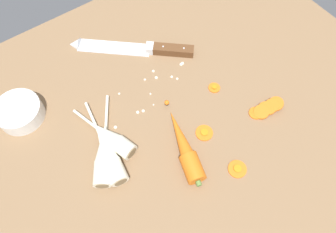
{
  "coord_description": "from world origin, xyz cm",
  "views": [
    {
      "loc": [
        -20.06,
        -30.17,
        66.2
      ],
      "look_at": [
        0.0,
        -2.0,
        1.5
      ],
      "focal_mm": 32.83,
      "sensor_mm": 36.0,
      "label": 1
    }
  ],
  "objects_px": {
    "carrot_slice_stray_near": "(237,169)",
    "chefs_knife": "(129,48)",
    "parsnip_mid_right": "(112,138)",
    "carrot_slice_stack": "(267,108)",
    "carrot_slice_stray_far": "(204,133)",
    "prep_bowl": "(19,112)",
    "parsnip_front": "(108,153)",
    "whole_carrot": "(184,147)",
    "carrot_slice_stray_mid": "(214,87)",
    "parsnip_mid_left": "(104,153)"
  },
  "relations": [
    {
      "from": "carrot_slice_stray_mid",
      "to": "prep_bowl",
      "type": "distance_m",
      "value": 0.48
    },
    {
      "from": "prep_bowl",
      "to": "parsnip_mid_right",
      "type": "bearing_deg",
      "value": -52.22
    },
    {
      "from": "carrot_slice_stack",
      "to": "carrot_slice_stray_far",
      "type": "distance_m",
      "value": 0.17
    },
    {
      "from": "chefs_knife",
      "to": "carrot_slice_stray_near",
      "type": "distance_m",
      "value": 0.43
    },
    {
      "from": "carrot_slice_stray_far",
      "to": "carrot_slice_stray_near",
      "type": "bearing_deg",
      "value": -87.74
    },
    {
      "from": "carrot_slice_stray_mid",
      "to": "parsnip_front",
      "type": "bearing_deg",
      "value": -178.96
    },
    {
      "from": "chefs_knife",
      "to": "carrot_slice_stray_near",
      "type": "bearing_deg",
      "value": -88.27
    },
    {
      "from": "parsnip_front",
      "to": "parsnip_mid_right",
      "type": "height_order",
      "value": "same"
    },
    {
      "from": "whole_carrot",
      "to": "parsnip_mid_right",
      "type": "relative_size",
      "value": 1.16
    },
    {
      "from": "parsnip_front",
      "to": "parsnip_mid_left",
      "type": "height_order",
      "value": "same"
    },
    {
      "from": "carrot_slice_stray_mid",
      "to": "chefs_knife",
      "type": "bearing_deg",
      "value": 114.88
    },
    {
      "from": "parsnip_front",
      "to": "parsnip_mid_left",
      "type": "relative_size",
      "value": 1.1
    },
    {
      "from": "whole_carrot",
      "to": "carrot_slice_stray_mid",
      "type": "distance_m",
      "value": 0.19
    },
    {
      "from": "parsnip_mid_right",
      "to": "carrot_slice_stray_near",
      "type": "xyz_separation_m",
      "value": [
        0.19,
        -0.22,
        -0.02
      ]
    },
    {
      "from": "whole_carrot",
      "to": "parsnip_mid_right",
      "type": "bearing_deg",
      "value": 136.64
    },
    {
      "from": "whole_carrot",
      "to": "parsnip_mid_left",
      "type": "bearing_deg",
      "value": 148.81
    },
    {
      "from": "chefs_knife",
      "to": "parsnip_front",
      "type": "distance_m",
      "value": 0.32
    },
    {
      "from": "parsnip_mid_left",
      "to": "carrot_slice_stack",
      "type": "distance_m",
      "value": 0.4
    },
    {
      "from": "whole_carrot",
      "to": "parsnip_front",
      "type": "bearing_deg",
      "value": 149.34
    },
    {
      "from": "parsnip_front",
      "to": "carrot_slice_stack",
      "type": "xyz_separation_m",
      "value": [
        0.38,
        -0.12,
        -0.01
      ]
    },
    {
      "from": "chefs_knife",
      "to": "parsnip_mid_right",
      "type": "distance_m",
      "value": 0.28
    },
    {
      "from": "whole_carrot",
      "to": "carrot_slice_stray_near",
      "type": "distance_m",
      "value": 0.13
    },
    {
      "from": "parsnip_front",
      "to": "carrot_slice_stray_near",
      "type": "bearing_deg",
      "value": -41.41
    },
    {
      "from": "whole_carrot",
      "to": "carrot_slice_stack",
      "type": "bearing_deg",
      "value": -7.85
    },
    {
      "from": "whole_carrot",
      "to": "parsnip_mid_left",
      "type": "xyz_separation_m",
      "value": [
        -0.15,
        0.09,
        -0.0
      ]
    },
    {
      "from": "carrot_slice_stray_near",
      "to": "prep_bowl",
      "type": "xyz_separation_m",
      "value": [
        -0.34,
        0.41,
        0.02
      ]
    },
    {
      "from": "whole_carrot",
      "to": "carrot_slice_stray_near",
      "type": "xyz_separation_m",
      "value": [
        0.07,
        -0.1,
        -0.02
      ]
    },
    {
      "from": "chefs_knife",
      "to": "carrot_slice_stack",
      "type": "relative_size",
      "value": 3.28
    },
    {
      "from": "chefs_knife",
      "to": "parsnip_mid_right",
      "type": "xyz_separation_m",
      "value": [
        -0.18,
        -0.21,
        0.01
      ]
    },
    {
      "from": "parsnip_front",
      "to": "parsnip_mid_right",
      "type": "distance_m",
      "value": 0.04
    },
    {
      "from": "carrot_slice_stray_near",
      "to": "carrot_slice_stack",
      "type": "bearing_deg",
      "value": 24.82
    },
    {
      "from": "whole_carrot",
      "to": "chefs_knife",
      "type": "bearing_deg",
      "value": 80.15
    },
    {
      "from": "whole_carrot",
      "to": "parsnip_mid_left",
      "type": "relative_size",
      "value": 1.04
    },
    {
      "from": "parsnip_front",
      "to": "carrot_slice_stack",
      "type": "relative_size",
      "value": 2.63
    },
    {
      "from": "whole_carrot",
      "to": "parsnip_mid_left",
      "type": "height_order",
      "value": "whole_carrot"
    },
    {
      "from": "parsnip_mid_left",
      "to": "parsnip_mid_right",
      "type": "relative_size",
      "value": 1.12
    },
    {
      "from": "carrot_slice_stray_near",
      "to": "chefs_knife",
      "type": "bearing_deg",
      "value": 91.73
    },
    {
      "from": "parsnip_mid_left",
      "to": "chefs_knife",
      "type": "bearing_deg",
      "value": 48.05
    },
    {
      "from": "chefs_knife",
      "to": "whole_carrot",
      "type": "xyz_separation_m",
      "value": [
        -0.06,
        -0.33,
        0.01
      ]
    },
    {
      "from": "whole_carrot",
      "to": "parsnip_mid_left",
      "type": "distance_m",
      "value": 0.18
    },
    {
      "from": "chefs_knife",
      "to": "prep_bowl",
      "type": "bearing_deg",
      "value": -175.2
    },
    {
      "from": "parsnip_mid_right",
      "to": "carrot_slice_stack",
      "type": "height_order",
      "value": "parsnip_mid_right"
    },
    {
      "from": "prep_bowl",
      "to": "carrot_slice_stray_mid",
      "type": "bearing_deg",
      "value": -25.73
    },
    {
      "from": "carrot_slice_stray_near",
      "to": "carrot_slice_stray_far",
      "type": "distance_m",
      "value": 0.11
    },
    {
      "from": "parsnip_mid_right",
      "to": "carrot_slice_stray_far",
      "type": "height_order",
      "value": "parsnip_mid_right"
    },
    {
      "from": "carrot_slice_stray_far",
      "to": "carrot_slice_stack",
      "type": "bearing_deg",
      "value": -13.63
    },
    {
      "from": "carrot_slice_stray_far",
      "to": "prep_bowl",
      "type": "distance_m",
      "value": 0.44
    },
    {
      "from": "parsnip_mid_right",
      "to": "whole_carrot",
      "type": "bearing_deg",
      "value": -43.36
    },
    {
      "from": "chefs_knife",
      "to": "parsnip_front",
      "type": "relative_size",
      "value": 1.25
    },
    {
      "from": "prep_bowl",
      "to": "whole_carrot",
      "type": "bearing_deg",
      "value": -48.55
    }
  ]
}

